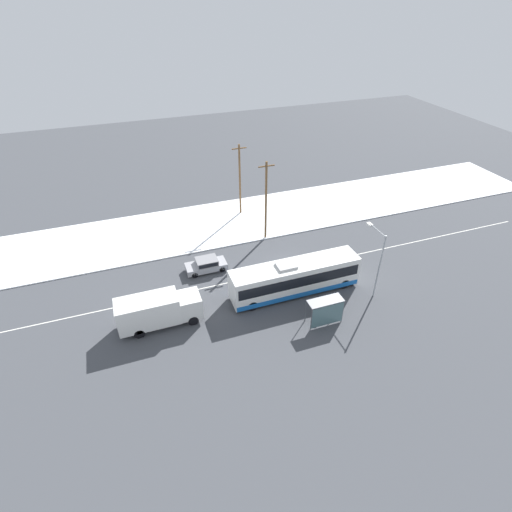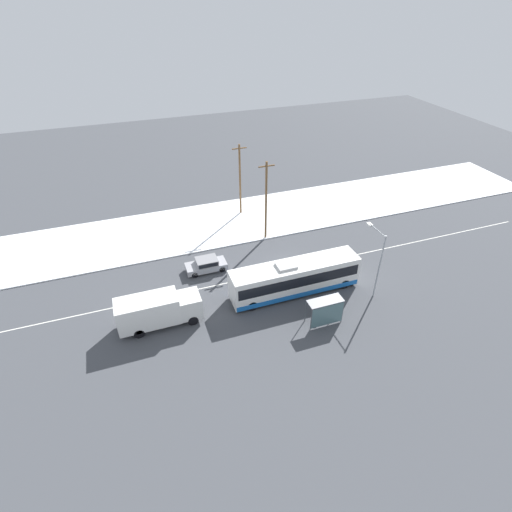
# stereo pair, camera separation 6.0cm
# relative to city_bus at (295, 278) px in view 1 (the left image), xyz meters

# --- Properties ---
(ground_plane) EXTENTS (120.00, 120.00, 0.00)m
(ground_plane) POSITION_rel_city_bus_xyz_m (0.88, 3.45, -1.69)
(ground_plane) COLOR #424449
(snow_lot) EXTENTS (80.00, 10.82, 0.12)m
(snow_lot) POSITION_rel_city_bus_xyz_m (0.88, 15.14, -1.63)
(snow_lot) COLOR white
(snow_lot) RESTS_ON ground_plane
(lane_marking_center) EXTENTS (60.00, 0.12, 0.00)m
(lane_marking_center) POSITION_rel_city_bus_xyz_m (0.88, 3.45, -1.69)
(lane_marking_center) COLOR silver
(lane_marking_center) RESTS_ON ground_plane
(city_bus) EXTENTS (12.48, 2.57, 3.46)m
(city_bus) POSITION_rel_city_bus_xyz_m (0.00, 0.00, 0.00)
(city_bus) COLOR white
(city_bus) RESTS_ON ground_plane
(box_truck) EXTENTS (7.12, 2.30, 3.02)m
(box_truck) POSITION_rel_city_bus_xyz_m (-12.89, -0.14, -0.01)
(box_truck) COLOR silver
(box_truck) RESTS_ON ground_plane
(sedan_car) EXTENTS (4.17, 1.80, 1.41)m
(sedan_car) POSITION_rel_city_bus_xyz_m (-7.11, 6.19, -0.92)
(sedan_car) COLOR #9E9EA3
(sedan_car) RESTS_ON ground_plane
(pedestrian_at_stop) EXTENTS (0.65, 0.29, 1.81)m
(pedestrian_at_stop) POSITION_rel_city_bus_xyz_m (1.27, -3.69, -0.58)
(pedestrian_at_stop) COLOR #23232D
(pedestrian_at_stop) RESTS_ON ground_plane
(bus_shelter) EXTENTS (3.10, 1.20, 2.40)m
(bus_shelter) POSITION_rel_city_bus_xyz_m (0.76, -4.88, -0.01)
(bus_shelter) COLOR gray
(bus_shelter) RESTS_ON ground_plane
(streetlamp) EXTENTS (0.36, 2.82, 6.76)m
(streetlamp) POSITION_rel_city_bus_xyz_m (6.88, -2.54, 2.66)
(streetlamp) COLOR #9EA3A8
(streetlamp) RESTS_ON ground_plane
(utility_pole_roadside) EXTENTS (1.80, 0.24, 9.35)m
(utility_pole_roadside) POSITION_rel_city_bus_xyz_m (0.87, 10.07, 3.18)
(utility_pole_roadside) COLOR brown
(utility_pole_roadside) RESTS_ON ground_plane
(utility_pole_snowlot) EXTENTS (1.80, 0.24, 9.11)m
(utility_pole_snowlot) POSITION_rel_city_bus_xyz_m (-0.01, 16.76, 3.06)
(utility_pole_snowlot) COLOR brown
(utility_pole_snowlot) RESTS_ON ground_plane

